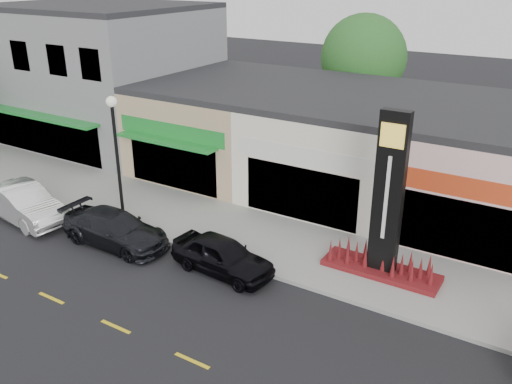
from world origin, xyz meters
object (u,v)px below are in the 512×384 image
lamp_west_near (116,148)px  car_dark_sedan (115,229)px  pylon_sign (386,220)px  car_black_sedan (222,255)px  car_white_van (23,203)px

lamp_west_near → car_dark_sedan: (1.08, -1.54, -2.79)m
pylon_sign → car_black_sedan: (-5.04, -2.75, -1.59)m
car_black_sedan → car_dark_sedan: bearing=100.3°
pylon_sign → car_black_sedan: 5.95m
car_white_van → car_black_sedan: (9.95, 0.93, -0.11)m
car_black_sedan → car_white_van: bearing=99.9°
pylon_sign → car_black_sedan: size_ratio=1.49×
lamp_west_near → pylon_sign: bearing=8.8°
car_dark_sedan → car_black_sedan: 4.90m
car_white_van → car_dark_sedan: bearing=-77.5°
pylon_sign → car_dark_sedan: 10.55m
pylon_sign → car_dark_sedan: pylon_sign is taller
pylon_sign → car_white_van: (-14.99, -3.68, -1.48)m
pylon_sign → car_black_sedan: bearing=-151.4°
pylon_sign → car_white_van: size_ratio=1.25×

